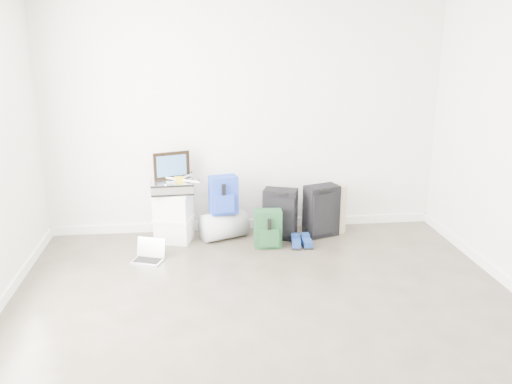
{
  "coord_description": "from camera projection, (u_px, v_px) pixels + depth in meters",
  "views": [
    {
      "loc": [
        -0.56,
        -3.57,
        2.25
      ],
      "look_at": [
        0.06,
        1.9,
        0.62
      ],
      "focal_mm": 38.0,
      "sensor_mm": 36.0,
      "label": 1
    }
  ],
  "objects": [
    {
      "name": "large_suitcase",
      "position": [
        280.0,
        214.0,
        6.09
      ],
      "size": [
        0.42,
        0.34,
        0.57
      ],
      "rotation": [
        0.0,
        0.0,
        -0.34
      ],
      "color": "black",
      "rests_on": "ground"
    },
    {
      "name": "painting",
      "position": [
        172.0,
        165.0,
        5.93
      ],
      "size": [
        0.39,
        0.15,
        0.3
      ],
      "rotation": [
        0.0,
        0.0,
        0.31
      ],
      "color": "black",
      "rests_on": "briefcase"
    },
    {
      "name": "laptop",
      "position": [
        149.0,
        255.0,
        5.55
      ],
      "size": [
        0.36,
        0.31,
        0.22
      ],
      "rotation": [
        0.0,
        0.0,
        -0.35
      ],
      "color": "silver",
      "rests_on": "ground"
    },
    {
      "name": "drone",
      "position": [
        179.0,
        179.0,
        5.86
      ],
      "size": [
        0.44,
        0.44,
        0.05
      ],
      "rotation": [
        0.0,
        0.0,
        0.21
      ],
      "color": "yellow",
      "rests_on": "briefcase"
    },
    {
      "name": "briefcase",
      "position": [
        172.0,
        187.0,
        5.9
      ],
      "size": [
        0.46,
        0.35,
        0.13
      ],
      "primitive_type": "cube",
      "rotation": [
        0.0,
        0.0,
        0.05
      ],
      "color": "#B2B2B7",
      "rests_on": "boxes_stack"
    },
    {
      "name": "carry_on",
      "position": [
        321.0,
        211.0,
        6.16
      ],
      "size": [
        0.42,
        0.35,
        0.59
      ],
      "rotation": [
        0.0,
        0.0,
        0.33
      ],
      "color": "black",
      "rests_on": "ground"
    },
    {
      "name": "blue_backpack",
      "position": [
        223.0,
        196.0,
        5.97
      ],
      "size": [
        0.33,
        0.27,
        0.42
      ],
      "rotation": [
        0.0,
        0.0,
        0.21
      ],
      "color": "#1929A8",
      "rests_on": "duffel_bag"
    },
    {
      "name": "green_backpack",
      "position": [
        268.0,
        229.0,
        5.86
      ],
      "size": [
        0.3,
        0.23,
        0.41
      ],
      "rotation": [
        0.0,
        0.0,
        -0.05
      ],
      "color": "#123319",
      "rests_on": "ground"
    },
    {
      "name": "duffel_bag",
      "position": [
        224.0,
        225.0,
        6.1
      ],
      "size": [
        0.59,
        0.48,
        0.31
      ],
      "primitive_type": "cylinder",
      "rotation": [
        0.0,
        1.57,
        0.38
      ],
      "color": "gray",
      "rests_on": "ground"
    },
    {
      "name": "room_envelope",
      "position": [
        279.0,
        114.0,
        3.63
      ],
      "size": [
        4.52,
        5.02,
        2.71
      ],
      "color": "silver",
      "rests_on": "ground"
    },
    {
      "name": "boxes_stack",
      "position": [
        174.0,
        217.0,
        6.0
      ],
      "size": [
        0.47,
        0.42,
        0.57
      ],
      "rotation": [
        0.0,
        0.0,
        -0.29
      ],
      "color": "white",
      "rests_on": "ground"
    },
    {
      "name": "ground",
      "position": [
        276.0,
        341.0,
        4.1
      ],
      "size": [
        5.0,
        5.0,
        0.0
      ],
      "primitive_type": "plane",
      "color": "#3A332A",
      "rests_on": "ground"
    },
    {
      "name": "shoes",
      "position": [
        301.0,
        242.0,
        5.92
      ],
      "size": [
        0.23,
        0.27,
        0.09
      ],
      "rotation": [
        0.0,
        0.0,
        -0.1
      ],
      "color": "black",
      "rests_on": "ground"
    },
    {
      "name": "rolled_rug",
      "position": [
        338.0,
        209.0,
        6.28
      ],
      "size": [
        0.18,
        0.18,
        0.56
      ],
      "primitive_type": "cylinder",
      "color": "gray",
      "rests_on": "ground"
    }
  ]
}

